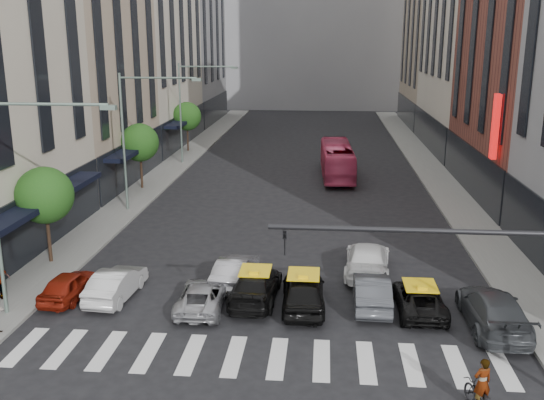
% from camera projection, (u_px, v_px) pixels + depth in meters
% --- Properties ---
extents(ground, '(160.00, 160.00, 0.00)m').
position_uv_depth(ground, '(257.00, 380.00, 20.65)').
color(ground, black).
rests_on(ground, ground).
extents(sidewalk_left, '(3.00, 96.00, 0.15)m').
position_uv_depth(sidewalk_left, '(160.00, 177.00, 50.47)').
color(sidewalk_left, slate).
rests_on(sidewalk_left, ground).
extents(sidewalk_right, '(3.00, 96.00, 0.15)m').
position_uv_depth(sidewalk_right, '(441.00, 183.00, 48.53)').
color(sidewalk_right, slate).
rests_on(sidewalk_right, ground).
extents(building_left_b, '(8.00, 16.00, 24.00)m').
position_uv_depth(building_left_b, '(75.00, 28.00, 45.94)').
color(building_left_b, tan).
rests_on(building_left_b, ground).
extents(building_left_d, '(8.00, 18.00, 30.00)m').
position_uv_depth(building_left_d, '(184.00, 10.00, 80.77)').
color(building_left_d, gray).
rests_on(building_left_d, ground).
extents(building_right_b, '(8.00, 18.00, 26.00)m').
position_uv_depth(building_right_b, '(543.00, 12.00, 41.84)').
color(building_right_b, brown).
rests_on(building_right_b, ground).
extents(building_right_d, '(8.00, 18.00, 28.00)m').
position_uv_depth(building_right_d, '(443.00, 17.00, 78.15)').
color(building_right_d, tan).
rests_on(building_right_d, ground).
extents(tree_near, '(2.88, 2.88, 4.95)m').
position_uv_depth(tree_near, '(45.00, 195.00, 30.33)').
color(tree_near, black).
rests_on(tree_near, sidewalk_left).
extents(tree_mid, '(2.88, 2.88, 4.95)m').
position_uv_depth(tree_mid, '(140.00, 143.00, 45.73)').
color(tree_mid, black).
rests_on(tree_mid, sidewalk_left).
extents(tree_far, '(2.88, 2.88, 4.95)m').
position_uv_depth(tree_far, '(187.00, 116.00, 61.13)').
color(tree_far, black).
rests_on(tree_far, sidewalk_left).
extents(streetlamp_near, '(5.38, 0.25, 9.00)m').
position_uv_depth(streetlamp_near, '(14.00, 179.00, 23.82)').
color(streetlamp_near, gray).
rests_on(streetlamp_near, sidewalk_left).
extents(streetlamp_mid, '(5.38, 0.25, 9.00)m').
position_uv_depth(streetlamp_mid, '(137.00, 124.00, 39.22)').
color(streetlamp_mid, gray).
rests_on(streetlamp_mid, sidewalk_left).
extents(streetlamp_far, '(5.38, 0.25, 9.00)m').
position_uv_depth(streetlamp_far, '(190.00, 100.00, 54.62)').
color(streetlamp_far, gray).
rests_on(streetlamp_far, sidewalk_left).
extents(traffic_signal, '(10.10, 0.20, 6.00)m').
position_uv_depth(traffic_signal, '(510.00, 276.00, 17.88)').
color(traffic_signal, black).
rests_on(traffic_signal, ground).
extents(liberty_sign, '(0.30, 0.70, 4.00)m').
position_uv_depth(liberty_sign, '(495.00, 127.00, 37.28)').
color(liberty_sign, red).
rests_on(liberty_sign, ground).
extents(car_red, '(1.78, 3.80, 1.26)m').
position_uv_depth(car_red, '(69.00, 285.00, 26.95)').
color(car_red, maroon).
rests_on(car_red, ground).
extents(car_white_front, '(1.76, 4.26, 1.37)m').
position_uv_depth(car_white_front, '(116.00, 283.00, 27.00)').
color(car_white_front, '#BABABA').
rests_on(car_white_front, ground).
extents(car_silver, '(2.04, 4.23, 1.16)m').
position_uv_depth(car_silver, '(202.00, 296.00, 25.95)').
color(car_silver, '#A0A1A6').
rests_on(car_silver, ground).
extents(taxi_left, '(2.18, 4.90, 1.40)m').
position_uv_depth(taxi_left, '(256.00, 286.00, 26.72)').
color(taxi_left, black).
rests_on(taxi_left, ground).
extents(taxi_center, '(2.01, 4.59, 1.54)m').
position_uv_depth(taxi_center, '(303.00, 291.00, 25.95)').
color(taxi_center, black).
rests_on(taxi_center, ground).
extents(car_grey_mid, '(1.55, 4.35, 1.43)m').
position_uv_depth(car_grey_mid, '(371.00, 290.00, 26.20)').
color(car_grey_mid, '#404247').
rests_on(car_grey_mid, ground).
extents(taxi_right, '(1.99, 4.25, 1.18)m').
position_uv_depth(taxi_right, '(419.00, 299.00, 25.64)').
color(taxi_right, black).
rests_on(taxi_right, ground).
extents(car_grey_curb, '(2.17, 5.32, 1.54)m').
position_uv_depth(car_grey_curb, '(493.00, 310.00, 24.14)').
color(car_grey_curb, '#3B3E42').
rests_on(car_grey_curb, ground).
extents(car_row2_left, '(1.93, 4.26, 1.36)m').
position_uv_depth(car_row2_left, '(235.00, 270.00, 28.55)').
color(car_row2_left, '#9E9DA2').
rests_on(car_row2_left, ground).
extents(car_row2_right, '(2.57, 5.38, 1.51)m').
position_uv_depth(car_row2_right, '(367.00, 259.00, 29.79)').
color(car_row2_right, white).
rests_on(car_row2_right, ground).
extents(bus, '(2.81, 10.33, 2.85)m').
position_uv_depth(bus, '(337.00, 160.00, 50.54)').
color(bus, '#CD3C64').
rests_on(bus, ground).
extents(motorcycle, '(1.21, 1.99, 0.99)m').
position_uv_depth(motorcycle, '(481.00, 399.00, 18.70)').
color(motorcycle, black).
rests_on(motorcycle, ground).
extents(rider, '(0.68, 0.55, 1.61)m').
position_uv_depth(rider, '(484.00, 361.00, 18.36)').
color(rider, gray).
rests_on(rider, motorcycle).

